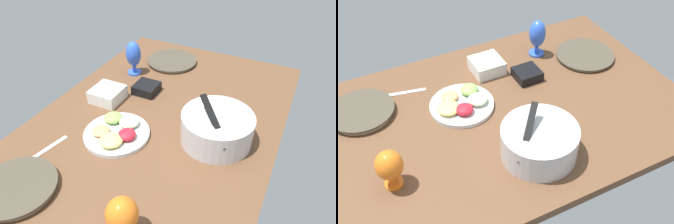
{
  "view_description": "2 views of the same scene",
  "coord_description": "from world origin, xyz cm",
  "views": [
    {
      "loc": [
        92.72,
        51.86,
        86.32
      ],
      "look_at": [
        -1.56,
        6.18,
        7.95
      ],
      "focal_mm": 33.36,
      "sensor_mm": 36.0,
      "label": 1
    },
    {
      "loc": [
        57.09,
        116.26,
        116.68
      ],
      "look_at": [
        1.85,
        8.89,
        7.95
      ],
      "focal_mm": 44.12,
      "sensor_mm": 36.0,
      "label": 2
    }
  ],
  "objects": [
    {
      "name": "hurricane_glass_blue",
      "position": [
        -35.68,
        -30.89,
        10.85
      ],
      "size": [
        8.18,
        8.18,
        18.5
      ],
      "color": "blue",
      "rests_on": "ground_plane"
    },
    {
      "name": "mixing_bowl",
      "position": [
        -2.47,
        27.51,
        6.69
      ],
      "size": [
        29.15,
        29.15,
        19.51
      ],
      "color": "silver",
      "rests_on": "ground_plane"
    },
    {
      "name": "fruit_platter",
      "position": [
        12.94,
        -10.42,
        2.04
      ],
      "size": [
        27.54,
        27.54,
        5.4
      ],
      "color": "silver",
      "rests_on": "ground_plane"
    },
    {
      "name": "hurricane_glass_orange",
      "position": [
        50.42,
        16.85,
        9.7
      ],
      "size": [
        9.77,
        9.77,
        15.89
      ],
      "color": "orange",
      "rests_on": "ground_plane"
    },
    {
      "name": "square_bowl_white",
      "position": [
        -7.5,
        -29.03,
        3.53
      ],
      "size": [
        14.01,
        14.01,
        6.34
      ],
      "color": "white",
      "rests_on": "ground_plane"
    },
    {
      "name": "dinner_plate_right",
      "position": [
        52.25,
        -25.3,
        1.44
      ],
      "size": [
        27.53,
        27.53,
        2.77
      ],
      "color": "beige",
      "rests_on": "ground_plane"
    },
    {
      "name": "fork_by_right_plate",
      "position": [
        31.74,
        -30.88,
        0.3
      ],
      "size": [
        18.0,
        5.35,
        0.6
      ],
      "primitive_type": "cube",
      "rotation": [
        0.0,
        0.0,
        -0.2
      ],
      "color": "silver",
      "rests_on": "ground_plane"
    },
    {
      "name": "square_bowl_black",
      "position": [
        -21.7,
        -15.57,
        2.53
      ],
      "size": [
        11.39,
        11.39,
        4.55
      ],
      "color": "black",
      "rests_on": "ground_plane"
    },
    {
      "name": "ground_plane",
      "position": [
        0.0,
        0.0,
        -2.0
      ],
      "size": [
        160.0,
        104.0,
        4.0
      ],
      "primitive_type": "cube",
      "color": "brown"
    },
    {
      "name": "dinner_plate_left",
      "position": [
        -55.77,
        -17.5,
        1.01
      ],
      "size": [
        28.69,
        28.69,
        1.95
      ],
      "color": "beige",
      "rests_on": "ground_plane"
    }
  ]
}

